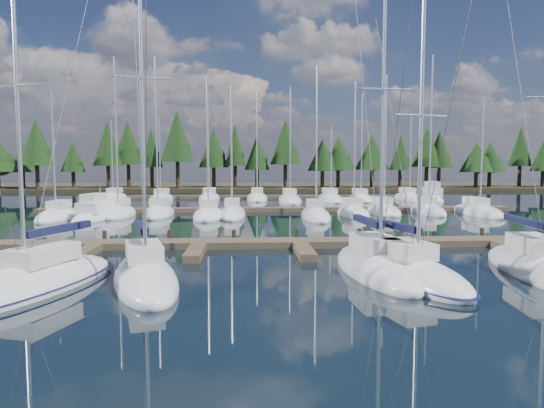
{
  "coord_description": "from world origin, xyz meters",
  "views": [
    {
      "loc": [
        -3.17,
        -11.27,
        5.02
      ],
      "look_at": [
        -1.43,
        22.0,
        2.26
      ],
      "focal_mm": 32.0,
      "sensor_mm": 36.0,
      "label": 1
    }
  ],
  "objects": [
    {
      "name": "front_sailboat_2",
      "position": [
        -7.41,
        8.8,
        0.31
      ],
      "size": [
        4.7,
        8.43,
        15.31
      ],
      "color": "silver",
      "rests_on": "ground"
    },
    {
      "name": "front_sailboat_3",
      "position": [
        2.79,
        10.41,
        0.29
      ],
      "size": [
        3.51,
        9.08,
        15.08
      ],
      "color": "silver",
      "rests_on": "ground"
    },
    {
      "name": "back_sailboat_rows",
      "position": [
        -0.24,
        45.29,
        0.27
      ],
      "size": [
        44.11,
        32.81,
        16.54
      ],
      "color": "silver",
      "rests_on": "ground"
    },
    {
      "name": "back_docks",
      "position": [
        0.0,
        49.58,
        0.2
      ],
      "size": [
        50.0,
        21.8,
        0.4
      ],
      "color": "brown",
      "rests_on": "ground"
    },
    {
      "name": "ground",
      "position": [
        0.0,
        30.0,
        0.0
      ],
      "size": [
        260.0,
        260.0,
        0.0
      ],
      "primitive_type": "plane",
      "color": "black",
      "rests_on": "ground"
    },
    {
      "name": "front_sailboat_5",
      "position": [
        10.09,
        9.68,
        0.29
      ],
      "size": [
        3.78,
        10.03,
        14.34
      ],
      "color": "silver",
      "rests_on": "ground"
    },
    {
      "name": "front_sailboat_4",
      "position": [
        3.87,
        8.74,
        0.28
      ],
      "size": [
        4.57,
        8.1,
        12.73
      ],
      "color": "silver",
      "rests_on": "ground"
    },
    {
      "name": "tree_line",
      "position": [
        -1.11,
        80.1,
        7.46
      ],
      "size": [
        185.45,
        11.78,
        14.24
      ],
      "color": "black",
      "rests_on": "far_shore"
    },
    {
      "name": "main_dock",
      "position": [
        0.0,
        17.36,
        0.2
      ],
      "size": [
        44.0,
        6.13,
        0.9
      ],
      "color": "brown",
      "rests_on": "ground"
    },
    {
      "name": "motor_yacht_left",
      "position": [
        -16.87,
        33.43,
        0.44
      ],
      "size": [
        3.85,
        8.05,
        3.85
      ],
      "color": "silver",
      "rests_on": "ground"
    },
    {
      "name": "motor_yacht_right",
      "position": [
        22.08,
        53.62,
        0.48
      ],
      "size": [
        4.51,
        9.07,
        4.33
      ],
      "color": "silver",
      "rests_on": "ground"
    },
    {
      "name": "front_sailboat_1",
      "position": [
        -11.66,
        8.24,
        0.28
      ],
      "size": [
        5.76,
        10.17,
        14.47
      ],
      "color": "silver",
      "rests_on": "ground"
    },
    {
      "name": "far_shore",
      "position": [
        0.0,
        90.0,
        0.3
      ],
      "size": [
        220.0,
        30.0,
        0.6
      ],
      "primitive_type": "cube",
      "color": "#332D1C",
      "rests_on": "ground"
    }
  ]
}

